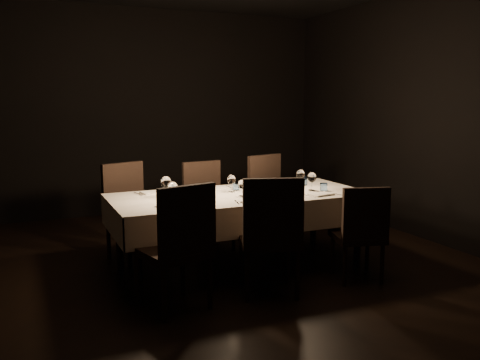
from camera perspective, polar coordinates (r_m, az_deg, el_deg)
name	(u,v)px	position (r m, az deg, el deg)	size (l,w,h in m)	color
room	(240,119)	(4.93, 0.00, 6.89)	(5.01, 6.01, 3.01)	black
dining_table	(240,201)	(5.03, 0.00, -2.40)	(2.52, 1.12, 0.76)	black
chair_near_left	(179,242)	(4.06, -6.85, -6.98)	(0.61, 0.61, 1.04)	black
place_setting_near_left	(177,196)	(4.56, -7.12, -1.76)	(0.35, 0.41, 0.19)	silver
chair_near_center	(270,232)	(4.34, 3.44, -5.81)	(0.63, 0.63, 1.05)	black
place_setting_near_center	(247,191)	(4.79, 0.75, -1.28)	(0.30, 0.39, 0.16)	silver
chair_near_right	(361,229)	(4.82, 13.43, -5.37)	(0.54, 0.54, 0.91)	black
place_setting_near_right	(317,185)	(5.16, 8.68, -0.53)	(0.36, 0.41, 0.19)	silver
chair_far_left	(130,207)	(5.52, -12.25, -2.96)	(0.63, 0.63, 1.02)	black
place_setting_far_left	(164,187)	(4.97, -8.52, -0.83)	(0.38, 0.42, 0.20)	silver
chair_far_center	(206,201)	(5.83, -3.80, -2.33)	(0.52, 0.52, 0.98)	black
place_setting_far_center	(228,184)	(5.18, -1.34, -0.45)	(0.32, 0.40, 0.18)	silver
chair_far_right	(272,195)	(6.05, 3.56, -1.68)	(0.61, 0.61, 1.03)	black
place_setting_far_right	(296,179)	(5.53, 6.34, 0.14)	(0.33, 0.41, 0.19)	silver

